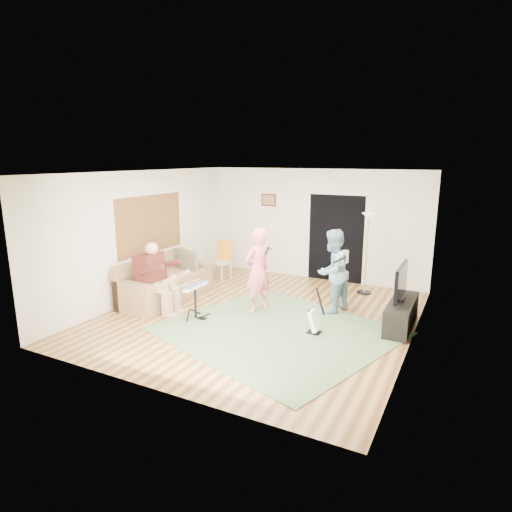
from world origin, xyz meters
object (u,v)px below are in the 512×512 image
at_px(torchiere_lamp, 367,239).
at_px(dining_chair, 222,266).
at_px(tv_cabinet, 401,314).
at_px(sofa, 163,285).
at_px(drum_kit, 195,304).
at_px(guitarist, 332,271).
at_px(singer, 258,270).
at_px(guitar_spare, 315,321).
at_px(television, 401,281).

relative_size(torchiere_lamp, dining_chair, 1.85).
bearing_deg(dining_chair, tv_cabinet, -7.66).
distance_m(sofa, drum_kit, 1.45).
bearing_deg(tv_cabinet, drum_kit, -159.48).
bearing_deg(sofa, tv_cabinet, 7.83).
distance_m(guitarist, torchiere_lamp, 1.57).
bearing_deg(tv_cabinet, singer, -171.52).
bearing_deg(tv_cabinet, sofa, -172.17).
relative_size(drum_kit, dining_chair, 0.70).
bearing_deg(guitar_spare, guitarist, 94.11).
relative_size(drum_kit, guitarist, 0.41).
height_order(drum_kit, torchiere_lamp, torchiere_lamp).
xyz_separation_m(singer, television, (2.61, 0.40, 0.02)).
bearing_deg(singer, drum_kit, -21.47).
distance_m(guitarist, television, 1.32).
distance_m(singer, dining_chair, 2.42).
bearing_deg(guitarist, drum_kit, -37.62).
bearing_deg(guitar_spare, singer, 157.79).
xyz_separation_m(guitar_spare, tv_cabinet, (1.27, 0.96, 0.01)).
bearing_deg(torchiere_lamp, guitar_spare, -94.68).
distance_m(drum_kit, singer, 1.35).
height_order(dining_chair, television, television).
bearing_deg(guitarist, guitar_spare, 21.24).
bearing_deg(singer, sofa, -61.82).
bearing_deg(torchiere_lamp, dining_chair, -171.11).
bearing_deg(sofa, drum_kit, -26.59).
distance_m(guitarist, tv_cabinet, 1.48).
distance_m(drum_kit, dining_chair, 2.65).
distance_m(torchiere_lamp, tv_cabinet, 2.22).
bearing_deg(television, dining_chair, 165.27).
relative_size(sofa, tv_cabinet, 1.58).
relative_size(singer, guitarist, 1.01).
distance_m(drum_kit, guitarist, 2.68).
bearing_deg(sofa, dining_chair, 79.30).
bearing_deg(tv_cabinet, television, -180.00).
bearing_deg(torchiere_lamp, singer, -127.57).
xyz_separation_m(singer, guitar_spare, (1.39, -0.57, -0.59)).
bearing_deg(tv_cabinet, guitar_spare, -142.85).
bearing_deg(torchiere_lamp, tv_cabinet, -58.05).
bearing_deg(dining_chair, torchiere_lamp, 15.80).
bearing_deg(dining_chair, singer, -33.97).
bearing_deg(guitarist, sofa, -58.75).
bearing_deg(dining_chair, guitar_spare, -26.77).
bearing_deg(television, tv_cabinet, 0.00).
bearing_deg(television, guitar_spare, -141.74).
xyz_separation_m(drum_kit, singer, (0.84, 0.91, 0.53)).
height_order(drum_kit, tv_cabinet, drum_kit).
relative_size(guitar_spare, tv_cabinet, 0.59).
xyz_separation_m(sofa, guitarist, (3.44, 0.87, 0.52)).
relative_size(drum_kit, tv_cabinet, 0.49).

